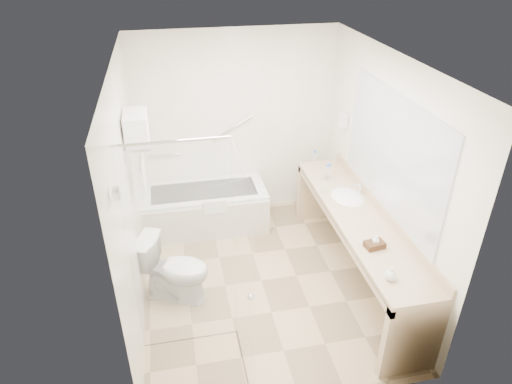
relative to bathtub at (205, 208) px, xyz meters
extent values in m
plane|color=tan|center=(0.50, -1.24, -0.28)|extent=(3.20, 3.20, 0.00)
cube|color=white|center=(0.50, -1.24, 2.22)|extent=(2.60, 3.20, 0.10)
cube|color=white|center=(0.50, 0.36, 0.97)|extent=(2.60, 0.10, 2.50)
cube|color=white|center=(0.50, -2.84, 0.97)|extent=(2.60, 0.10, 2.50)
cube|color=white|center=(-0.80, -1.24, 0.97)|extent=(0.10, 3.20, 2.50)
cube|color=white|center=(1.80, -1.24, 0.97)|extent=(0.10, 3.20, 2.50)
cube|color=white|center=(0.00, 0.01, 0.00)|extent=(1.60, 0.70, 0.55)
cube|color=beige|center=(0.00, -0.35, -0.03)|extent=(1.60, 0.02, 0.50)
cube|color=white|center=(0.10, -0.34, 0.22)|extent=(0.28, 0.06, 0.18)
cylinder|color=silver|center=(-0.45, 0.32, 0.67)|extent=(0.40, 0.03, 0.03)
cylinder|color=silver|center=(0.45, 0.32, 0.97)|extent=(0.53, 0.03, 0.33)
cube|color=silver|center=(-0.35, -1.94, 0.77)|extent=(0.90, 0.01, 2.10)
cube|color=silver|center=(0.10, -2.39, 0.77)|extent=(0.02, 0.90, 2.10)
cylinder|color=silver|center=(-0.35, -1.94, 1.82)|extent=(0.90, 0.02, 0.02)
sphere|color=silver|center=(0.13, -2.54, 0.72)|extent=(0.05, 0.05, 0.05)
cylinder|color=silver|center=(-0.75, -2.39, 1.67)|extent=(0.04, 0.10, 0.10)
cube|color=silver|center=(-0.67, -0.89, 1.42)|extent=(0.24, 0.55, 0.02)
cylinder|color=silver|center=(-0.67, -0.89, 1.20)|extent=(0.02, 0.55, 0.02)
cube|color=white|center=(-0.67, -0.89, 1.04)|extent=(0.03, 0.42, 0.32)
cube|color=white|center=(-0.67, -0.89, 1.48)|extent=(0.22, 0.40, 0.08)
cube|color=white|center=(-0.67, -0.89, 1.57)|extent=(0.22, 0.40, 0.08)
cube|color=white|center=(-0.67, -0.89, 1.65)|extent=(0.22, 0.40, 0.08)
cube|color=tan|center=(1.52, -1.39, 0.55)|extent=(0.55, 2.70, 0.05)
cube|color=tan|center=(1.78, -1.39, 0.62)|extent=(0.03, 2.70, 0.10)
cube|color=tan|center=(1.27, -1.39, 0.49)|extent=(0.04, 2.70, 0.08)
cube|color=tan|center=(1.52, -2.70, 0.12)|extent=(0.55, 0.08, 0.80)
cube|color=tan|center=(1.52, -0.08, 0.12)|extent=(0.55, 0.08, 0.80)
ellipsoid|color=white|center=(1.55, -0.99, 0.54)|extent=(0.40, 0.52, 0.14)
cylinder|color=silver|center=(1.70, -0.99, 0.65)|extent=(0.03, 0.03, 0.14)
cube|color=silver|center=(1.79, -1.39, 1.27)|extent=(0.02, 2.00, 1.20)
cube|color=silver|center=(1.75, -0.19, 1.17)|extent=(0.08, 0.10, 0.18)
imported|color=white|center=(-0.45, -1.29, 0.09)|extent=(0.84, 0.67, 0.73)
cube|color=#422817|center=(1.45, -1.95, 0.61)|extent=(0.20, 0.15, 0.06)
imported|color=silver|center=(1.46, -1.94, 0.60)|extent=(0.08, 0.14, 0.06)
imported|color=silver|center=(1.39, -2.41, 0.63)|extent=(0.14, 0.16, 0.10)
cylinder|color=silver|center=(1.47, -0.57, 0.67)|extent=(0.07, 0.07, 0.19)
cylinder|color=blue|center=(1.47, -0.57, 0.78)|extent=(0.04, 0.04, 0.03)
cylinder|color=silver|center=(1.46, -0.52, 0.65)|extent=(0.06, 0.06, 0.16)
cylinder|color=blue|center=(1.46, -0.52, 0.74)|extent=(0.03, 0.03, 0.02)
cylinder|color=silver|center=(1.43, -0.14, 0.66)|extent=(0.06, 0.06, 0.17)
cylinder|color=blue|center=(1.43, -0.14, 0.76)|extent=(0.03, 0.03, 0.03)
cylinder|color=silver|center=(1.32, -0.84, 0.62)|extent=(0.09, 0.09, 0.10)
cylinder|color=silver|center=(1.41, -0.54, 0.62)|extent=(0.08, 0.08, 0.09)
camera|label=1|loc=(-0.36, -5.16, 3.20)|focal=32.00mm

